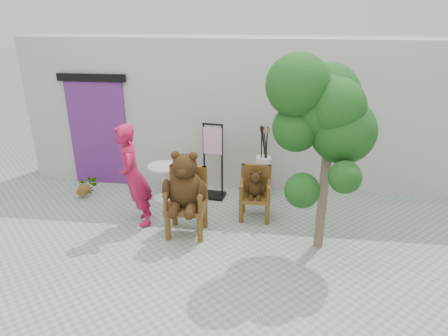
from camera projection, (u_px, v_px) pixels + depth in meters
The scene contains 11 objects.
ground_plane at pixel (229, 262), 5.96m from camera, with size 60.00×60.00×0.00m, color gray.
back_wall at pixel (246, 113), 8.24m from camera, with size 9.00×1.00×3.00m, color #ADAAA2.
doorway at pixel (98, 130), 8.22m from camera, with size 1.40×0.11×2.33m.
chair_big at pixel (186, 189), 6.43m from camera, with size 0.72×0.76×1.45m.
chair_small at pixel (255, 189), 7.04m from camera, with size 0.54×0.49×0.94m.
person at pixel (134, 176), 6.70m from camera, with size 0.65×0.43×1.79m, color #A8143C.
cafe_table at pixel (164, 178), 7.75m from camera, with size 0.60×0.60×0.70m.
display_stand at pixel (213, 170), 7.77m from camera, with size 0.49×0.41×1.51m.
stool_bucket at pixel (263, 165), 7.83m from camera, with size 0.32×0.32×1.45m.
tree at pixel (322, 111), 5.67m from camera, with size 1.59×1.67×2.99m.
potted_plant at pixel (86, 186), 7.96m from camera, with size 0.37×0.32×0.42m, color black.
Camera 1 is at (0.52, -4.96, 3.55)m, focal length 32.00 mm.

